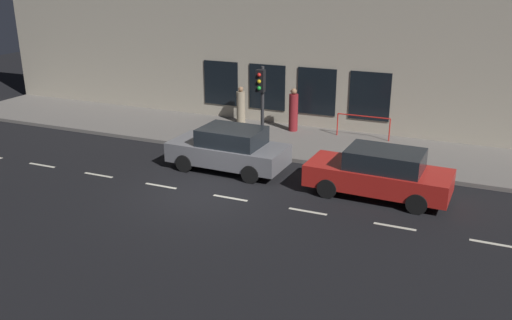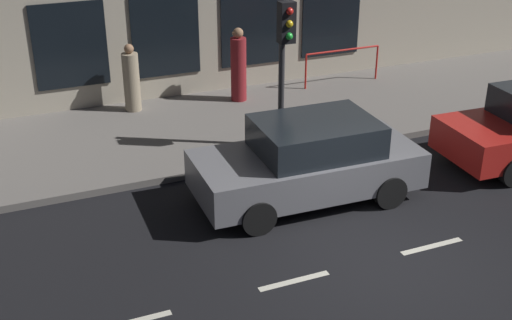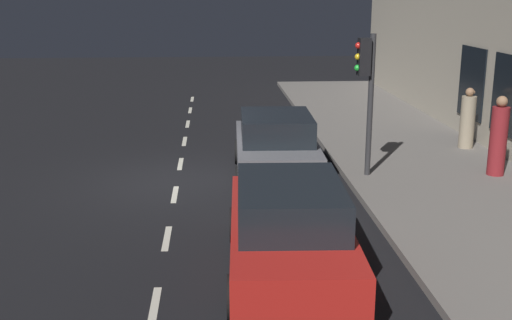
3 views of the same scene
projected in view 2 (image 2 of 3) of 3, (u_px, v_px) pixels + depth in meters
ground_plane at (381, 259)px, 11.18m from camera, size 60.00×60.00×0.00m
sidewalk at (242, 123)px, 16.35m from camera, size 4.50×32.00×0.15m
lane_centre_line at (432, 246)px, 11.52m from camera, size 0.12×27.20×0.01m
traffic_light at (285, 44)px, 13.86m from camera, size 0.48×0.32×3.31m
parked_car_0 at (309, 161)px, 12.75m from camera, size 2.06×4.30×1.58m
pedestrian_0 at (131, 80)px, 16.59m from camera, size 0.41×0.41×1.68m
pedestrian_1 at (239, 67)px, 17.19m from camera, size 0.42×0.42×1.89m
red_railing at (342, 58)px, 18.41m from camera, size 0.05×2.26×0.97m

